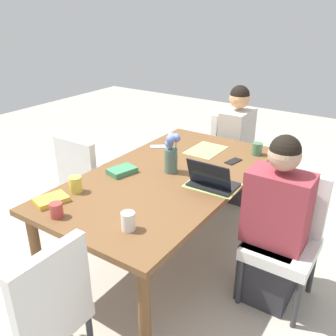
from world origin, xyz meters
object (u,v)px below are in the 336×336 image
object	(u,v)px
chair_near_left_mid	(286,232)
coffee_mug_centre_left	(75,184)
chair_head_left_left_far	(41,311)
book_blue_cover	(51,200)
person_head_right_left_near	(236,151)
chair_far_right_near	(88,179)
flower_vase	(171,152)
laptop_near_left_mid	(212,182)
phone_black	(233,161)
phone_silver	(159,147)
book_red_cover	(122,171)
person_near_left_mid	(274,231)
coffee_mug_near_left	(128,221)
coffee_mug_near_right	(56,210)
chair_head_right_left_near	(231,150)
dining_table	(168,183)
coffee_mug_centre_right	(257,149)

from	to	relation	value
chair_near_left_mid	coffee_mug_centre_left	world-z (taller)	chair_near_left_mid
chair_head_left_left_far	book_blue_cover	world-z (taller)	chair_head_left_left_far
person_head_right_left_near	chair_far_right_near	xyz separation A→B (m)	(-1.29, 0.82, -0.03)
flower_vase	laptop_near_left_mid	size ratio (longest dim) A/B	0.96
chair_far_right_near	phone_black	size ratio (longest dim) A/B	6.00
chair_head_left_left_far	phone_silver	world-z (taller)	chair_head_left_left_far
chair_far_right_near	book_red_cover	distance (m)	0.59
person_near_left_mid	phone_black	size ratio (longest dim) A/B	7.97
chair_near_left_mid	laptop_near_left_mid	distance (m)	0.60
flower_vase	phone_silver	bearing A→B (deg)	44.78
person_head_right_left_near	coffee_mug_centre_left	xyz separation A→B (m)	(-1.82, 0.36, 0.27)
flower_vase	book_red_cover	distance (m)	0.39
chair_near_left_mid	phone_black	bearing A→B (deg)	56.47
coffee_mug_near_left	coffee_mug_near_right	xyz separation A→B (m)	(-0.13, 0.44, -0.01)
laptop_near_left_mid	chair_head_right_left_near	bearing A→B (deg)	18.52
phone_silver	dining_table	bearing A→B (deg)	93.98
person_near_left_mid	coffee_mug_near_left	distance (m)	1.01
flower_vase	coffee_mug_near_right	xyz separation A→B (m)	(-0.91, 0.21, -0.12)
coffee_mug_near_right	coffee_mug_centre_right	size ratio (longest dim) A/B	0.89
book_blue_cover	book_red_cover	bearing A→B (deg)	8.21
chair_far_right_near	book_blue_cover	world-z (taller)	chair_far_right_near
chair_near_left_mid	coffee_mug_centre_right	distance (m)	0.84
chair_head_left_left_far	coffee_mug_near_right	distance (m)	0.57
person_near_left_mid	chair_far_right_near	size ratio (longest dim) A/B	1.33
dining_table	book_red_cover	distance (m)	0.36
coffee_mug_near_right	coffee_mug_near_left	bearing A→B (deg)	-73.41
coffee_mug_centre_right	dining_table	bearing A→B (deg)	151.30
coffee_mug_near_right	phone_black	bearing A→B (deg)	-21.02
dining_table	chair_head_right_left_near	distance (m)	1.32
chair_near_left_mid	phone_black	xyz separation A→B (m)	(0.38, 0.58, 0.25)
book_red_cover	book_blue_cover	xyz separation A→B (m)	(-0.59, 0.09, -0.00)
book_red_cover	coffee_mug_near_left	bearing A→B (deg)	-122.36
laptop_near_left_mid	phone_black	xyz separation A→B (m)	(0.50, 0.06, -0.04)
book_blue_cover	phone_black	distance (m)	1.43
person_head_right_left_near	laptop_near_left_mid	xyz separation A→B (m)	(-1.26, -0.37, 0.26)
chair_near_left_mid	chair_head_left_left_far	bearing A→B (deg)	149.50
person_head_right_left_near	flower_vase	bearing A→B (deg)	179.76
person_near_left_mid	laptop_near_left_mid	distance (m)	0.52
coffee_mug_near_left	chair_far_right_near	bearing A→B (deg)	56.47
flower_vase	coffee_mug_centre_left	distance (m)	0.72
chair_near_left_mid	flower_vase	distance (m)	0.97
chair_head_right_left_near	person_head_right_left_near	bearing A→B (deg)	-128.76
chair_near_left_mid	coffee_mug_centre_left	bearing A→B (deg)	118.84
dining_table	chair_head_right_left_near	bearing A→B (deg)	3.13
chair_head_right_left_near	laptop_near_left_mid	xyz separation A→B (m)	(-1.32, -0.44, 0.29)
laptop_near_left_mid	phone_black	size ratio (longest dim) A/B	2.13
chair_head_right_left_near	person_head_right_left_near	xyz separation A→B (m)	(-0.06, -0.07, 0.03)
dining_table	chair_head_left_left_far	world-z (taller)	chair_head_left_left_far
person_head_right_left_near	person_near_left_mid	xyz separation A→B (m)	(-1.21, -0.82, 0.00)
coffee_mug_near_left	coffee_mug_near_right	size ratio (longest dim) A/B	1.19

